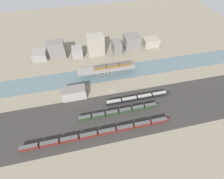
# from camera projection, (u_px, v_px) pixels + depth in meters

# --- Properties ---
(ground_plane) EXTENTS (400.00, 400.00, 0.00)m
(ground_plane) POSITION_uv_depth(u_px,v_px,m) (112.00, 91.00, 131.94)
(ground_plane) COLOR gray
(railbed_yard) EXTENTS (280.00, 42.00, 0.01)m
(railbed_yard) POSITION_uv_depth(u_px,v_px,m) (118.00, 114.00, 116.67)
(railbed_yard) COLOR #33302D
(railbed_yard) RESTS_ON ground
(river_water) EXTENTS (320.00, 20.97, 0.01)m
(river_water) POSITION_uv_depth(u_px,v_px,m) (107.00, 74.00, 146.63)
(river_water) COLOR slate
(river_water) RESTS_ON ground
(bridge) EXTENTS (55.21, 9.66, 7.49)m
(bridge) POSITION_uv_depth(u_px,v_px,m) (107.00, 69.00, 142.15)
(bridge) COLOR gray
(bridge) RESTS_ON ground
(train_on_bridge) EXTENTS (39.12, 2.71, 3.59)m
(train_on_bridge) POSITION_uv_depth(u_px,v_px,m) (114.00, 65.00, 140.59)
(train_on_bridge) COLOR brown
(train_on_bridge) RESTS_ON bridge
(train_yard_near) EXTENTS (107.59, 2.82, 3.87)m
(train_yard_near) POSITION_uv_depth(u_px,v_px,m) (100.00, 133.00, 104.74)
(train_yard_near) COLOR #5B1E19
(train_yard_near) RESTS_ON ground
(train_yard_mid) EXTENTS (65.45, 2.85, 3.67)m
(train_yard_mid) POSITION_uv_depth(u_px,v_px,m) (120.00, 111.00, 116.34)
(train_yard_mid) COLOR #23381E
(train_yard_mid) RESTS_ON ground
(train_yard_far) EXTENTS (56.30, 2.88, 4.01)m
(train_yard_far) POSITION_uv_depth(u_px,v_px,m) (138.00, 98.00, 124.70)
(train_yard_far) COLOR black
(train_yard_far) RESTS_ON ground
(warehouse_building) EXTENTS (19.62, 11.81, 9.02)m
(warehouse_building) POSITION_uv_depth(u_px,v_px,m) (74.00, 92.00, 125.62)
(warehouse_building) COLOR #9E998E
(warehouse_building) RESTS_ON ground
(city_block_far_left) EXTENTS (14.28, 14.36, 8.18)m
(city_block_far_left) POSITION_uv_depth(u_px,v_px,m) (40.00, 55.00, 159.78)
(city_block_far_left) COLOR gray
(city_block_far_left) RESTS_ON ground
(city_block_left) EXTENTS (16.40, 10.30, 18.30)m
(city_block_left) POSITION_uv_depth(u_px,v_px,m) (57.00, 50.00, 157.24)
(city_block_left) COLOR slate
(city_block_left) RESTS_ON ground
(city_block_center) EXTENTS (11.01, 12.12, 9.95)m
(city_block_center) POSITION_uv_depth(u_px,v_px,m) (77.00, 52.00, 161.74)
(city_block_center) COLOR gray
(city_block_center) RESTS_ON ground
(city_block_right) EXTENTS (17.96, 11.47, 21.90)m
(city_block_right) POSITION_uv_depth(u_px,v_px,m) (96.00, 45.00, 159.83)
(city_block_right) COLOR gray
(city_block_right) RESTS_ON ground
(city_block_far_right) EXTENTS (9.06, 15.58, 12.62)m
(city_block_far_right) POSITION_uv_depth(u_px,v_px,m) (117.00, 47.00, 165.28)
(city_block_far_right) COLOR slate
(city_block_far_right) RESTS_ON ground
(city_block_tall) EXTENTS (16.76, 15.45, 15.63)m
(city_block_tall) POSITION_uv_depth(u_px,v_px,m) (132.00, 42.00, 169.18)
(city_block_tall) COLOR slate
(city_block_tall) RESTS_ON ground
(city_block_low) EXTENTS (17.36, 12.13, 9.18)m
(city_block_low) POSITION_uv_depth(u_px,v_px,m) (151.00, 42.00, 174.65)
(city_block_low) COLOR gray
(city_block_low) RESTS_ON ground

